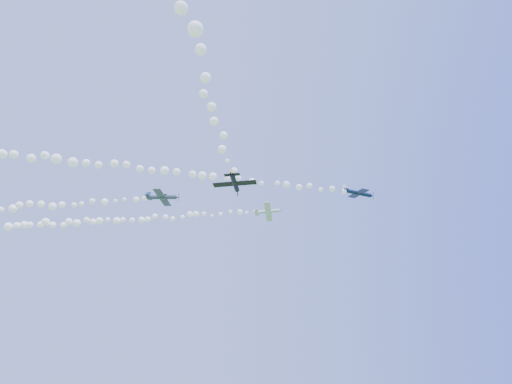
{
  "coord_description": "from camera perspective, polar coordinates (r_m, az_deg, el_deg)",
  "views": [
    {
      "loc": [
        -10.66,
        -81.38,
        2.0
      ],
      "look_at": [
        0.97,
        -5.35,
        45.76
      ],
      "focal_mm": 30.0,
      "sensor_mm": 36.0,
      "label": 1
    }
  ],
  "objects": [
    {
      "name": "plane_black",
      "position": [
        61.95,
        -2.85,
        1.21
      ],
      "size": [
        6.41,
        6.04,
        1.62
      ],
      "rotation": [
        -0.02,
        -0.07,
        1.31
      ],
      "color": "black"
    },
    {
      "name": "plane_navy",
      "position": [
        96.27,
        13.45,
        -0.13
      ],
      "size": [
        7.57,
        7.73,
        2.97
      ],
      "rotation": [
        0.28,
        0.1,
        0.07
      ],
      "color": "#0D1B3D"
    },
    {
      "name": "plane_grey",
      "position": [
        95.34,
        -12.38,
        -0.68
      ],
      "size": [
        7.75,
        8.22,
        2.75
      ],
      "rotation": [
        0.03,
        0.05,
        -0.27
      ],
      "color": "#393F53"
    },
    {
      "name": "smoke_trail_white",
      "position": [
        115.91,
        -16.65,
        -3.53
      ],
      "size": [
        66.4,
        19.6,
        2.98
      ],
      "primitive_type": null,
      "color": "white"
    },
    {
      "name": "smoke_trail_navy",
      "position": [
        87.85,
        -14.53,
        2.96
      ],
      "size": [
        86.27,
        8.44,
        2.96
      ],
      "primitive_type": null,
      "color": "white"
    },
    {
      "name": "plane_white",
      "position": [
        107.71,
        1.63,
        -2.61
      ],
      "size": [
        7.02,
        7.29,
        2.16
      ],
      "rotation": [
        -0.24,
        -0.05,
        -0.26
      ],
      "color": "white"
    }
  ]
}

